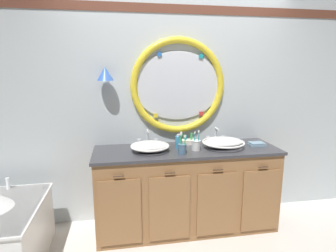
# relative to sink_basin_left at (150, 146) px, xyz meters

# --- Properties ---
(ground_plane) EXTENTS (14.00, 14.00, 0.00)m
(ground_plane) POSITION_rel_sink_basin_left_xyz_m (0.35, -0.23, -0.94)
(ground_plane) COLOR silver
(back_wall_assembly) EXTENTS (6.40, 0.26, 2.60)m
(back_wall_assembly) POSITION_rel_sink_basin_left_xyz_m (0.34, 0.36, 0.38)
(back_wall_assembly) COLOR silver
(back_wall_assembly) RESTS_ON ground_plane
(vanity_counter) EXTENTS (1.92, 0.63, 0.89)m
(vanity_counter) POSITION_rel_sink_basin_left_xyz_m (0.39, 0.03, -0.50)
(vanity_counter) COLOR olive
(vanity_counter) RESTS_ON ground_plane
(sink_basin_left) EXTENTS (0.39, 0.39, 0.11)m
(sink_basin_left) POSITION_rel_sink_basin_left_xyz_m (0.00, 0.00, 0.00)
(sink_basin_left) COLOR white
(sink_basin_left) RESTS_ON vanity_counter
(sink_basin_right) EXTENTS (0.45, 0.45, 0.11)m
(sink_basin_right) POSITION_rel_sink_basin_left_xyz_m (0.78, 0.00, 0.00)
(sink_basin_right) COLOR white
(sink_basin_right) RESTS_ON vanity_counter
(faucet_set_left) EXTENTS (0.24, 0.11, 0.18)m
(faucet_set_left) POSITION_rel_sink_basin_left_xyz_m (0.00, 0.24, 0.01)
(faucet_set_left) COLOR silver
(faucet_set_left) RESTS_ON vanity_counter
(faucet_set_right) EXTENTS (0.24, 0.12, 0.17)m
(faucet_set_right) POSITION_rel_sink_basin_left_xyz_m (0.78, 0.24, 0.01)
(faucet_set_right) COLOR silver
(faucet_set_right) RESTS_ON vanity_counter
(toothbrush_holder_left) EXTENTS (0.09, 0.09, 0.22)m
(toothbrush_holder_left) POSITION_rel_sink_basin_left_xyz_m (0.30, -0.13, 0.00)
(toothbrush_holder_left) COLOR slate
(toothbrush_holder_left) RESTS_ON vanity_counter
(toothbrush_holder_right) EXTENTS (0.09, 0.09, 0.21)m
(toothbrush_holder_right) POSITION_rel_sink_basin_left_xyz_m (0.47, -0.04, 0.00)
(toothbrush_holder_right) COLOR white
(toothbrush_holder_right) RESTS_ON vanity_counter
(soap_dispenser) EXTENTS (0.07, 0.07, 0.16)m
(soap_dispenser) POSITION_rel_sink_basin_left_xyz_m (0.31, 0.05, 0.02)
(soap_dispenser) COLOR #388EBC
(soap_dispenser) RESTS_ON vanity_counter
(folded_hand_towel) EXTENTS (0.17, 0.12, 0.04)m
(folded_hand_towel) POSITION_rel_sink_basin_left_xyz_m (1.16, 0.01, -0.04)
(folded_hand_towel) COLOR #7593A8
(folded_hand_towel) RESTS_ON vanity_counter
(toiletry_basket) EXTENTS (0.15, 0.09, 0.13)m
(toiletry_basket) POSITION_rel_sink_basin_left_xyz_m (0.45, 0.19, -0.02)
(toiletry_basket) COLOR beige
(toiletry_basket) RESTS_ON vanity_counter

